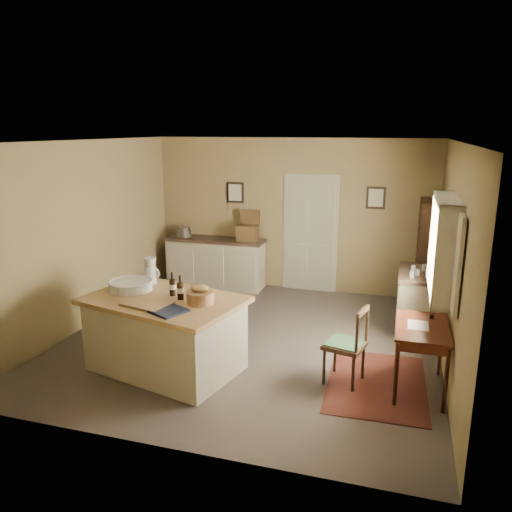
{
  "coord_description": "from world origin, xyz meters",
  "views": [
    {
      "loc": [
        1.9,
        -6.11,
        2.86
      ],
      "look_at": [
        0.01,
        0.26,
        1.15
      ],
      "focal_mm": 35.0,
      "sensor_mm": 36.0,
      "label": 1
    }
  ],
  "objects_px": {
    "work_island": "(165,332)",
    "sideboard": "(216,261)",
    "writing_desk": "(422,334)",
    "desk_chair": "(345,345)",
    "shelving_unit": "(429,258)",
    "right_cabinet": "(418,302)"
  },
  "relations": [
    {
      "from": "writing_desk",
      "to": "shelving_unit",
      "type": "relative_size",
      "value": 0.52
    },
    {
      "from": "sideboard",
      "to": "shelving_unit",
      "type": "xyz_separation_m",
      "value": [
        3.69,
        -0.37,
        0.42
      ]
    },
    {
      "from": "writing_desk",
      "to": "right_cabinet",
      "type": "height_order",
      "value": "right_cabinet"
    },
    {
      "from": "work_island",
      "to": "right_cabinet",
      "type": "bearing_deg",
      "value": 48.33
    },
    {
      "from": "desk_chair",
      "to": "right_cabinet",
      "type": "bearing_deg",
      "value": 78.57
    },
    {
      "from": "right_cabinet",
      "to": "shelving_unit",
      "type": "xyz_separation_m",
      "value": [
        0.15,
        0.84,
        0.44
      ]
    },
    {
      "from": "work_island",
      "to": "right_cabinet",
      "type": "distance_m",
      "value": 3.59
    },
    {
      "from": "writing_desk",
      "to": "desk_chair",
      "type": "relative_size",
      "value": 1.02
    },
    {
      "from": "work_island",
      "to": "sideboard",
      "type": "distance_m",
      "value": 3.32
    },
    {
      "from": "sideboard",
      "to": "writing_desk",
      "type": "relative_size",
      "value": 1.95
    },
    {
      "from": "right_cabinet",
      "to": "shelving_unit",
      "type": "distance_m",
      "value": 0.96
    },
    {
      "from": "desk_chair",
      "to": "writing_desk",
      "type": "bearing_deg",
      "value": 17.66
    },
    {
      "from": "right_cabinet",
      "to": "sideboard",
      "type": "bearing_deg",
      "value": 161.15
    },
    {
      "from": "writing_desk",
      "to": "right_cabinet",
      "type": "xyz_separation_m",
      "value": [
        -0.0,
        1.71,
        -0.21
      ]
    },
    {
      "from": "work_island",
      "to": "shelving_unit",
      "type": "relative_size",
      "value": 1.13
    },
    {
      "from": "desk_chair",
      "to": "shelving_unit",
      "type": "xyz_separation_m",
      "value": [
        0.97,
        2.61,
        0.44
      ]
    },
    {
      "from": "work_island",
      "to": "right_cabinet",
      "type": "xyz_separation_m",
      "value": [
        2.94,
        2.06,
        -0.02
      ]
    },
    {
      "from": "desk_chair",
      "to": "shelving_unit",
      "type": "height_order",
      "value": "shelving_unit"
    },
    {
      "from": "desk_chair",
      "to": "right_cabinet",
      "type": "xyz_separation_m",
      "value": [
        0.83,
        1.77,
        0.0
      ]
    },
    {
      "from": "writing_desk",
      "to": "work_island",
      "type": "bearing_deg",
      "value": -173.38
    },
    {
      "from": "right_cabinet",
      "to": "desk_chair",
      "type": "bearing_deg",
      "value": -114.97
    },
    {
      "from": "work_island",
      "to": "right_cabinet",
      "type": "relative_size",
      "value": 1.95
    }
  ]
}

